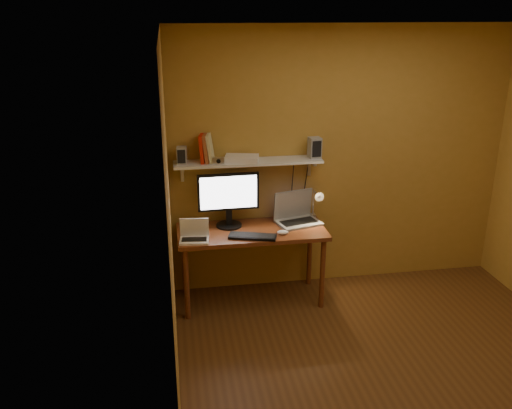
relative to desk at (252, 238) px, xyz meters
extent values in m
cube|color=brown|center=(0.95, -1.28, -0.67)|extent=(3.40, 3.20, 0.02)
cube|color=silver|center=(0.95, -1.28, 1.95)|extent=(3.40, 3.20, 0.02)
cube|color=#AF8135|center=(0.95, 0.33, 0.64)|extent=(3.40, 0.02, 2.60)
cube|color=#AF8135|center=(-0.76, -1.28, 0.64)|extent=(0.02, 3.20, 2.60)
cube|color=brown|center=(0.00, 0.00, 0.07)|extent=(1.40, 0.60, 0.04)
cylinder|color=brown|center=(-0.64, -0.24, -0.31)|extent=(0.05, 0.05, 0.71)
cylinder|color=brown|center=(0.64, -0.24, -0.31)|extent=(0.05, 0.05, 0.71)
cylinder|color=brown|center=(-0.64, 0.24, -0.31)|extent=(0.05, 0.05, 0.71)
cylinder|color=brown|center=(0.64, 0.24, -0.31)|extent=(0.05, 0.05, 0.71)
cube|color=silver|center=(0.00, 0.19, 0.70)|extent=(1.40, 0.25, 0.02)
cube|color=silver|center=(-0.62, 0.30, 0.60)|extent=(0.03, 0.03, 0.18)
cube|color=silver|center=(0.62, 0.30, 0.60)|extent=(0.03, 0.03, 0.18)
cylinder|color=black|center=(-0.20, 0.13, 0.09)|extent=(0.25, 0.25, 0.02)
cube|color=black|center=(-0.20, 0.13, 0.19)|extent=(0.06, 0.05, 0.18)
cube|color=black|center=(-0.20, 0.13, 0.43)|extent=(0.58, 0.05, 0.36)
cube|color=white|center=(-0.20, 0.11, 0.43)|extent=(0.54, 0.02, 0.31)
cube|color=gray|center=(0.48, 0.08, 0.10)|extent=(0.46, 0.38, 0.02)
cube|color=black|center=(0.48, 0.08, 0.11)|extent=(0.37, 0.24, 0.00)
cube|color=gray|center=(0.44, 0.21, 0.25)|extent=(0.40, 0.15, 0.29)
cube|color=#12133B|center=(0.44, 0.21, 0.25)|extent=(0.35, 0.12, 0.24)
cube|color=white|center=(-0.55, -0.19, 0.10)|extent=(0.28, 0.21, 0.02)
cube|color=black|center=(-0.55, -0.19, 0.11)|extent=(0.23, 0.12, 0.00)
cube|color=white|center=(-0.54, -0.11, 0.19)|extent=(0.26, 0.07, 0.18)
cube|color=black|center=(-0.54, -0.11, 0.19)|extent=(0.23, 0.05, 0.15)
cube|color=black|center=(-0.02, -0.18, 0.10)|extent=(0.46, 0.27, 0.02)
ellipsoid|color=white|center=(0.27, -0.15, 0.11)|extent=(0.12, 0.09, 0.04)
cube|color=silver|center=(0.66, 0.24, 0.08)|extent=(0.05, 0.06, 0.08)
cylinder|color=silver|center=(0.66, 0.24, 0.23)|extent=(0.02, 0.02, 0.28)
cylinder|color=silver|center=(0.66, 0.16, 0.37)|extent=(0.01, 0.16, 0.01)
cone|color=silver|center=(0.66, 0.08, 0.37)|extent=(0.09, 0.09, 0.09)
sphere|color=#FFE0A5|center=(0.66, 0.06, 0.37)|extent=(0.04, 0.04, 0.04)
cube|color=gray|center=(-0.62, 0.18, 0.79)|extent=(0.10, 0.10, 0.16)
cube|color=gray|center=(0.64, 0.20, 0.81)|extent=(0.12, 0.12, 0.20)
cube|color=red|center=(-0.43, 0.21, 0.84)|extent=(0.08, 0.18, 0.26)
cube|color=#964B28|center=(-0.39, 0.21, 0.84)|extent=(0.09, 0.18, 0.26)
cube|color=beige|center=(-0.35, 0.21, 0.84)|extent=(0.10, 0.19, 0.26)
cube|color=silver|center=(-0.29, 0.12, 0.74)|extent=(0.11, 0.04, 0.06)
cylinder|color=black|center=(-0.29, 0.10, 0.74)|extent=(0.04, 0.02, 0.04)
cube|color=white|center=(-0.06, 0.18, 0.74)|extent=(0.35, 0.27, 0.05)
camera|label=1|loc=(-0.73, -4.67, 2.05)|focal=38.00mm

